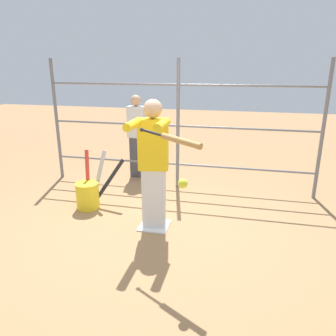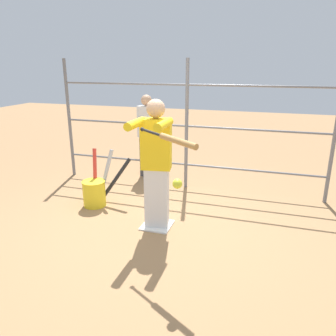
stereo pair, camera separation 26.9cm
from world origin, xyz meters
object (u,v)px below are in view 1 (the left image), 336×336
at_px(softball_in_flight, 183,183).
at_px(baseball_bat_swinging, 176,139).
at_px(batter, 153,162).
at_px(bat_bucket, 89,193).
at_px(bystander_behind_fence, 137,135).

bearing_deg(softball_in_flight, baseball_bat_swinging, -66.64).
distance_m(batter, bat_bucket, 1.42).
bearing_deg(softball_in_flight, batter, -60.80).
xyz_separation_m(batter, baseball_bat_swinging, (-0.45, 0.73, 0.48)).
bearing_deg(baseball_bat_swinging, batter, -58.39).
bearing_deg(bystander_behind_fence, bat_bucket, 80.54).
bearing_deg(softball_in_flight, bystander_behind_fence, -64.18).
height_order(softball_in_flight, bystander_behind_fence, bystander_behind_fence).
distance_m(bat_bucket, bystander_behind_fence, 1.74).
height_order(bat_bucket, bystander_behind_fence, bystander_behind_fence).
bearing_deg(baseball_bat_swinging, softball_in_flight, 113.36).
distance_m(softball_in_flight, bystander_behind_fence, 3.42).
height_order(baseball_bat_swinging, bat_bucket, baseball_bat_swinging).
relative_size(bat_bucket, bystander_behind_fence, 0.55).
height_order(baseball_bat_swinging, softball_in_flight, baseball_bat_swinging).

